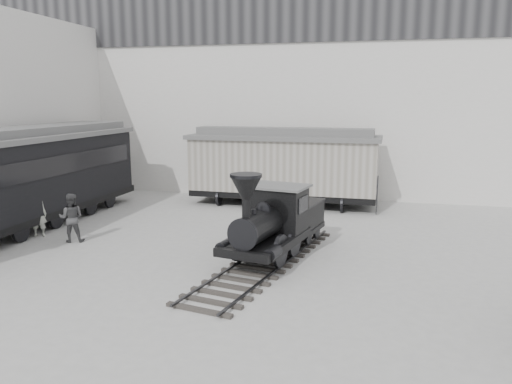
% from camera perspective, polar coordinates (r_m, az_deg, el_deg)
% --- Properties ---
extents(ground, '(90.00, 90.00, 0.00)m').
position_cam_1_polar(ground, '(13.90, -5.55, -11.38)').
color(ground, '#9E9E9B').
extents(north_wall, '(34.00, 2.51, 11.00)m').
position_cam_1_polar(north_wall, '(27.49, 4.54, 11.31)').
color(north_wall, silver).
rests_on(north_wall, ground).
extents(west_pavilion, '(7.00, 12.11, 9.00)m').
position_cam_1_polar(west_pavilion, '(29.02, -27.20, 8.06)').
color(west_pavilion, silver).
rests_on(west_pavilion, ground).
extents(locomotive, '(3.54, 8.71, 3.01)m').
position_cam_1_polar(locomotive, '(16.37, 1.99, -3.84)').
color(locomotive, '#272321').
rests_on(locomotive, ground).
extents(boxcar, '(9.40, 3.17, 3.82)m').
position_cam_1_polar(boxcar, '(24.56, 3.14, 3.12)').
color(boxcar, black).
rests_on(boxcar, ground).
extents(passenger_coach, '(3.36, 14.20, 3.78)m').
position_cam_1_polar(passenger_coach, '(21.83, -25.31, 1.40)').
color(passenger_coach, black).
rests_on(passenger_coach, ground).
extents(visitor_a, '(0.73, 0.59, 1.73)m').
position_cam_1_polar(visitor_a, '(20.76, -23.66, -2.34)').
color(visitor_a, '#B1B5A7').
rests_on(visitor_a, ground).
extents(visitor_b, '(1.07, 0.95, 1.81)m').
position_cam_1_polar(visitor_b, '(19.50, -20.36, -2.77)').
color(visitor_b, '#414143').
rests_on(visitor_b, ground).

